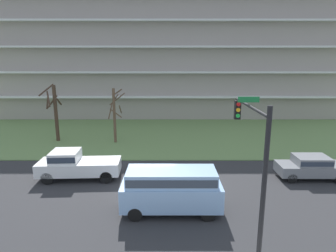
# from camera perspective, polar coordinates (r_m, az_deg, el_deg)

# --- Properties ---
(ground) EXTENTS (160.00, 160.00, 0.00)m
(ground) POSITION_cam_1_polar(r_m,az_deg,el_deg) (17.95, -3.10, -13.25)
(ground) COLOR #2D2D30
(grass_lawn_strip) EXTENTS (80.00, 16.00, 0.08)m
(grass_lawn_strip) POSITION_cam_1_polar(r_m,az_deg,el_deg) (31.11, -1.86, -1.75)
(grass_lawn_strip) COLOR #66844C
(grass_lawn_strip) RESTS_ON ground
(apartment_building) EXTENTS (49.41, 14.15, 18.87)m
(apartment_building) POSITION_cam_1_polar(r_m,az_deg,el_deg) (44.72, -1.43, 14.86)
(apartment_building) COLOR #9E938C
(apartment_building) RESTS_ON ground
(tree_far_left) EXTENTS (1.83, 2.17, 5.55)m
(tree_far_left) POSITION_cam_1_polar(r_m,az_deg,el_deg) (30.21, -21.54, 2.87)
(tree_far_left) COLOR #423023
(tree_far_left) RESTS_ON ground
(tree_left) EXTENTS (1.60, 1.78, 5.27)m
(tree_left) POSITION_cam_1_polar(r_m,az_deg,el_deg) (28.15, -10.60, 2.45)
(tree_left) COLOR brown
(tree_left) RESTS_ON ground
(sedan_gray_near_left) EXTENTS (4.41, 1.82, 1.57)m
(sedan_gray_near_left) POSITION_cam_1_polar(r_m,az_deg,el_deg) (22.09, 25.85, -7.01)
(sedan_gray_near_left) COLOR slate
(sedan_gray_near_left) RESTS_ON ground
(pickup_white_center_left) EXTENTS (5.49, 2.26, 1.95)m
(pickup_white_center_left) POSITION_cam_1_polar(r_m,az_deg,el_deg) (20.76, -17.80, -7.12)
(pickup_white_center_left) COLOR white
(pickup_white_center_left) RESTS_ON ground
(van_blue_center_right) EXTENTS (5.21, 2.01, 2.36)m
(van_blue_center_right) POSITION_cam_1_polar(r_m,az_deg,el_deg) (15.52, 0.40, -11.90)
(van_blue_center_right) COLOR #8CB2E0
(van_blue_center_right) RESTS_ON ground
(traffic_signal_mast) EXTENTS (0.90, 4.83, 6.42)m
(traffic_signal_mast) POSITION_cam_1_polar(r_m,az_deg,el_deg) (12.10, 15.93, -4.64)
(traffic_signal_mast) COLOR black
(traffic_signal_mast) RESTS_ON ground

